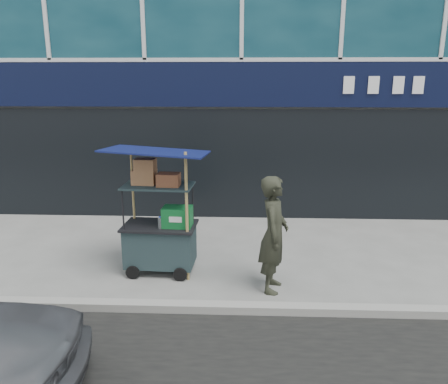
{
  "coord_description": "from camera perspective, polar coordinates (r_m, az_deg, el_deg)",
  "views": [
    {
      "loc": [
        0.03,
        -5.46,
        3.07
      ],
      "look_at": [
        -0.25,
        1.2,
        1.3
      ],
      "focal_mm": 35.0,
      "sensor_mm": 36.0,
      "label": 1
    }
  ],
  "objects": [
    {
      "name": "curb",
      "position": [
        6.06,
        1.85,
        -14.93
      ],
      "size": [
        80.0,
        0.18,
        0.12
      ],
      "primitive_type": "cube",
      "color": "gray",
      "rests_on": "ground"
    },
    {
      "name": "ground",
      "position": [
        6.26,
        1.87,
        -14.49
      ],
      "size": [
        80.0,
        80.0,
        0.0
      ],
      "primitive_type": "plane",
      "color": "slate",
      "rests_on": "ground"
    },
    {
      "name": "vendor_man",
      "position": [
        6.37,
        6.51,
        -5.51
      ],
      "size": [
        0.52,
        0.69,
        1.73
      ],
      "primitive_type": "imported",
      "rotation": [
        0.0,
        0.0,
        1.39
      ],
      "color": "#282A1F",
      "rests_on": "ground"
    },
    {
      "name": "vendor_cart",
      "position": [
        7.02,
        -8.27,
        -4.83
      ],
      "size": [
        1.58,
        1.16,
        2.06
      ],
      "rotation": [
        0.0,
        0.0,
        -0.06
      ],
      "color": "#1A2A2D",
      "rests_on": "ground"
    }
  ]
}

